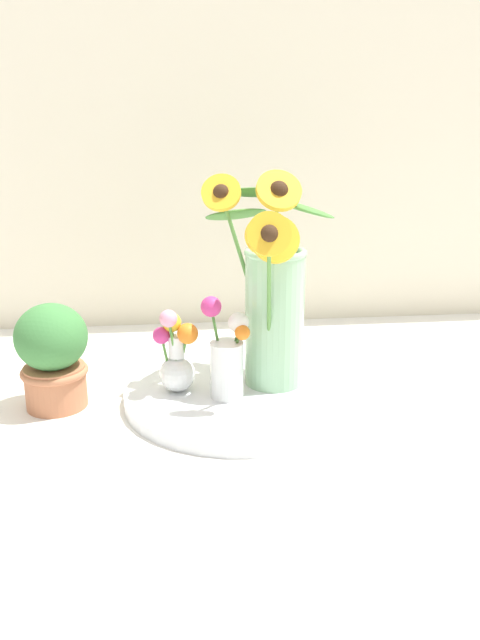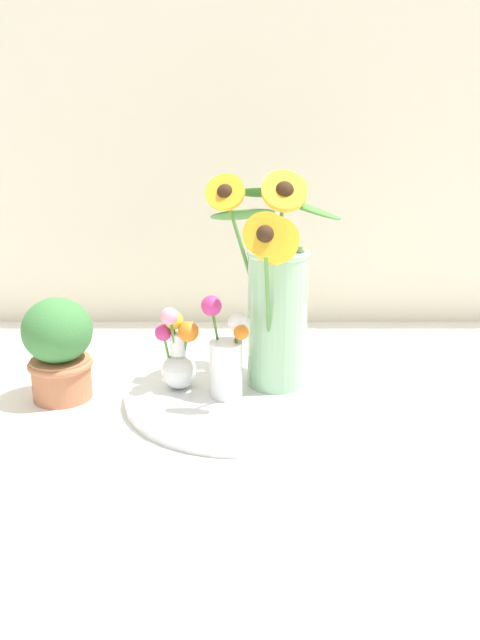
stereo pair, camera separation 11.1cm
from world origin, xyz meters
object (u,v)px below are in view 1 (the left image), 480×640
vase_small_center (227,357)px  vase_bulb_right (176,357)px  serving_tray (240,395)px  potted_plant (53,354)px  mason_jar_sunflowers (273,297)px

vase_small_center → vase_bulb_right: 0.10m
serving_tray → potted_plant: bearing=178.0°
vase_bulb_right → potted_plant: bearing=178.6°
mason_jar_sunflowers → serving_tray: bearing=-153.5°
mason_jar_sunflowers → vase_small_center: mason_jar_sunflowers is taller
mason_jar_sunflowers → potted_plant: bearing=-177.1°
vase_small_center → vase_bulb_right: size_ratio=1.14×
mason_jar_sunflowers → vase_small_center: size_ratio=2.15×
serving_tray → vase_small_center: bearing=-136.8°
serving_tray → vase_small_center: vase_small_center is taller
mason_jar_sunflowers → vase_bulb_right: bearing=-172.0°
serving_tray → vase_bulb_right: 0.14m
vase_bulb_right → potted_plant: (-0.22, 0.01, 0.01)m
vase_small_center → vase_bulb_right: bearing=161.1°
serving_tray → potted_plant: (-0.33, 0.01, 0.09)m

